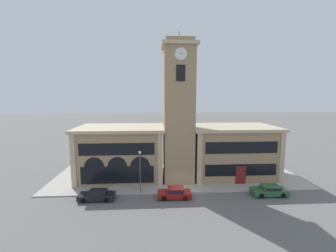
{
  "coord_description": "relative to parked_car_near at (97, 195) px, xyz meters",
  "views": [
    {
      "loc": [
        -3.62,
        -28.42,
        12.9
      ],
      "look_at": [
        -1.73,
        2.69,
        8.82
      ],
      "focal_mm": 24.0,
      "sensor_mm": 36.0,
      "label": 1
    }
  ],
  "objects": [
    {
      "name": "ground_plane",
      "position": [
        10.87,
        1.18,
        -0.68
      ],
      "size": [
        300.0,
        300.0,
        0.0
      ],
      "primitive_type": "plane",
      "color": "#605E5B"
    },
    {
      "name": "sidewalk_kerb",
      "position": [
        10.87,
        7.77,
        -0.61
      ],
      "size": [
        38.98,
        13.2,
        0.15
      ],
      "color": "#A39E93",
      "rests_on": "ground_plane"
    },
    {
      "name": "clock_tower",
      "position": [
        10.87,
        6.06,
        9.86
      ],
      "size": [
        5.09,
        5.09,
        22.21
      ],
      "color": "#9E7F5B",
      "rests_on": "ground_plane"
    },
    {
      "name": "town_hall_left_wing",
      "position": [
        1.95,
        8.08,
        3.46
      ],
      "size": [
        13.54,
        9.21,
        8.23
      ],
      "color": "#9E7F5B",
      "rests_on": "ground_plane"
    },
    {
      "name": "town_hall_right_wing",
      "position": [
        19.86,
        8.09,
        3.44
      ],
      "size": [
        13.69,
        9.21,
        8.2
      ],
      "color": "#9E7F5B",
      "rests_on": "ground_plane"
    },
    {
      "name": "parked_car_near",
      "position": [
        0.0,
        0.0,
        0.0
      ],
      "size": [
        4.48,
        1.82,
        1.29
      ],
      "rotation": [
        0.0,
        0.0,
        3.13
      ],
      "color": "black",
      "rests_on": "ground_plane"
    },
    {
      "name": "parked_car_mid",
      "position": [
        9.77,
        -0.0,
        0.05
      ],
      "size": [
        4.29,
        1.86,
        1.4
      ],
      "rotation": [
        0.0,
        0.0,
        3.13
      ],
      "color": "maroon",
      "rests_on": "ground_plane"
    },
    {
      "name": "parked_car_far",
      "position": [
        22.26,
        0.0,
        0.04
      ],
      "size": [
        4.55,
        1.96,
        1.36
      ],
      "rotation": [
        0.0,
        0.0,
        3.13
      ],
      "color": "#285633",
      "rests_on": "ground_plane"
    },
    {
      "name": "street_lamp",
      "position": [
        5.3,
        1.58,
        3.2
      ],
      "size": [
        0.36,
        0.36,
        5.67
      ],
      "color": "#4C4C51",
      "rests_on": "sidewalk_kerb"
    }
  ]
}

